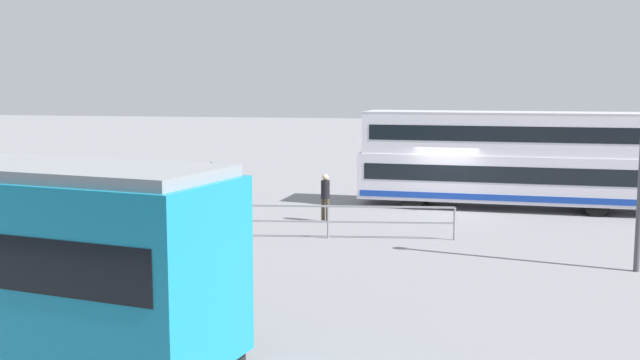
% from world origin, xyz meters
% --- Properties ---
extents(ground_plane, '(160.00, 160.00, 0.00)m').
position_xyz_m(ground_plane, '(0.00, 0.00, 0.00)').
color(ground_plane, gray).
extents(double_decker_bus, '(11.97, 3.10, 3.87)m').
position_xyz_m(double_decker_bus, '(-2.43, -1.14, 1.99)').
color(double_decker_bus, silver).
rests_on(double_decker_bus, ground).
extents(pedestrian_near_railing, '(0.44, 0.44, 1.74)m').
position_xyz_m(pedestrian_near_railing, '(4.18, 3.23, 1.01)').
color(pedestrian_near_railing, '#4C3F2D').
rests_on(pedestrian_near_railing, ground).
extents(pedestrian_railing, '(8.09, 1.19, 1.08)m').
position_xyz_m(pedestrian_railing, '(3.50, 6.15, 0.74)').
color(pedestrian_railing, gray).
rests_on(pedestrian_railing, ground).
extents(info_sign, '(0.95, 0.16, 2.35)m').
position_xyz_m(info_sign, '(7.63, 5.63, 1.60)').
color(info_sign, slate).
rests_on(info_sign, ground).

